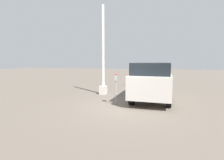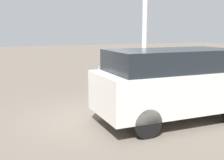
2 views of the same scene
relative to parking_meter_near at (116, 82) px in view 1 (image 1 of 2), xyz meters
The scene contains 6 objects.
ground_plane 1.23m from the parking_meter_near, 117.11° to the right, with size 80.00×80.00×0.00m, color #60564C.
parking_meter_near is the anchor object (origin of this frame).
parking_meter_far 6.86m from the parking_meter_near, ahead, with size 0.22×0.15×1.51m.
lamp_post 3.03m from the parking_meter_near, 30.92° to the left, with size 0.44×0.44×5.69m.
parked_van 2.29m from the parking_meter_near, 47.77° to the right, with size 4.65×2.16×2.09m.
fire_hydrant 5.72m from the parking_meter_near, ahead, with size 0.18×0.18×0.70m.
Camera 1 is at (-8.15, -1.64, 2.17)m, focal length 28.00 mm.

